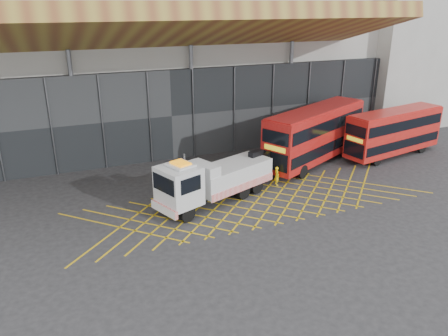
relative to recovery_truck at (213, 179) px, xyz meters
name	(u,v)px	position (x,y,z in m)	size (l,w,h in m)	color
ground_plane	(191,214)	(-2.04, -1.26, -1.76)	(120.00, 120.00, 0.00)	#252527
road_markings	(255,203)	(2.76, -1.26, -1.75)	(26.36, 7.16, 0.01)	gold
construction_building	(149,51)	(-0.12, 17.14, 7.22)	(55.00, 23.97, 18.00)	#979892
east_building	(406,33)	(29.96, 14.74, 8.24)	(15.00, 12.00, 20.00)	gray
recovery_truck	(213,179)	(0.00, 0.00, 0.00)	(10.69, 5.72, 3.81)	black
bus_towed	(315,133)	(11.26, 4.34, 0.98)	(12.10, 7.81, 4.93)	#9E0F0C
bus_second	(394,131)	(19.07, 3.25, 0.63)	(10.83, 4.35, 4.30)	#AD140F
worker	(277,176)	(5.76, 1.10, -1.00)	(0.55, 0.36, 1.51)	yellow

